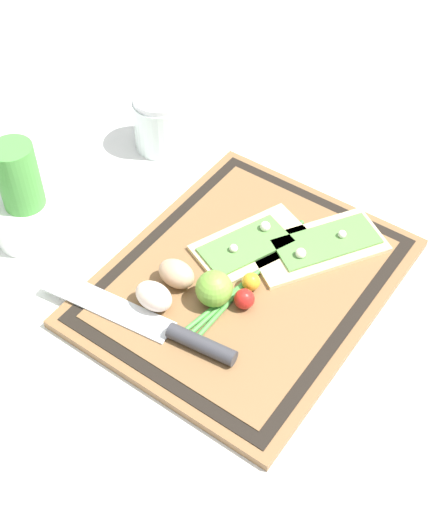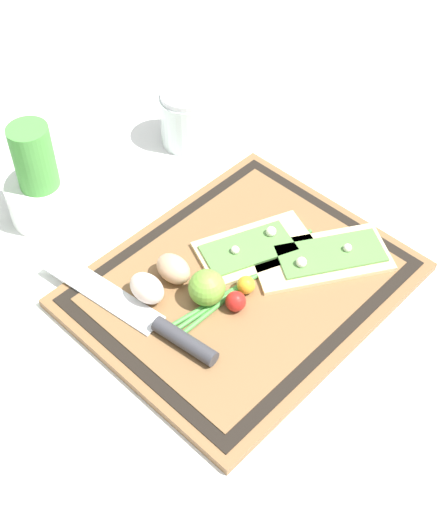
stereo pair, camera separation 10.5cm
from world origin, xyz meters
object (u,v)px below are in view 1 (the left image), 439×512
(egg_pink, at_px, (154,296))
(cherry_tomato_yellow, at_px, (251,282))
(lime, at_px, (214,289))
(sauce_jar, at_px, (161,124))
(cherry_tomato_red, at_px, (244,299))
(pizza_slice_near, at_px, (320,246))
(knife, at_px, (168,331))
(egg_brown, at_px, (176,274))
(herb_pot, at_px, (26,205))
(pizza_slice_far, at_px, (251,244))

(egg_pink, bearing_deg, cherry_tomato_yellow, -41.29)
(cherry_tomato_yellow, bearing_deg, lime, 149.81)
(sauce_jar, bearing_deg, cherry_tomato_red, -124.76)
(pizza_slice_near, relative_size, cherry_tomato_red, 7.54)
(pizza_slice_near, xyz_separation_m, sauce_jar, (0.07, 0.36, 0.02))
(cherry_tomato_red, bearing_deg, cherry_tomato_yellow, 17.74)
(knife, xyz_separation_m, egg_pink, (0.03, 0.05, 0.01))
(knife, distance_m, egg_brown, 0.09)
(herb_pot, distance_m, sauce_jar, 0.29)
(sauce_jar, bearing_deg, egg_brown, -137.79)
(cherry_tomato_yellow, height_order, sauce_jar, sauce_jar)
(lime, bearing_deg, herb_pot, 97.85)
(cherry_tomato_yellow, bearing_deg, egg_brown, 120.61)
(egg_brown, bearing_deg, egg_pink, 179.53)
(pizza_slice_near, bearing_deg, lime, 158.18)
(cherry_tomato_yellow, bearing_deg, egg_pink, 138.71)
(knife, bearing_deg, sauce_jar, 39.72)
(egg_brown, bearing_deg, sauce_jar, 42.21)
(knife, height_order, cherry_tomato_red, cherry_tomato_red)
(cherry_tomato_yellow, bearing_deg, knife, 161.09)
(lime, xyz_separation_m, cherry_tomato_yellow, (0.05, -0.03, -0.01))
(cherry_tomato_red, xyz_separation_m, herb_pot, (-0.06, 0.36, 0.03))
(knife, xyz_separation_m, cherry_tomato_yellow, (0.13, -0.05, 0.01))
(pizza_slice_far, xyz_separation_m, cherry_tomato_red, (-0.10, -0.06, 0.01))
(lime, distance_m, cherry_tomato_yellow, 0.06)
(pizza_slice_far, distance_m, cherry_tomato_yellow, 0.08)
(lime, xyz_separation_m, cherry_tomato_red, (0.02, -0.04, -0.01))
(cherry_tomato_yellow, bearing_deg, cherry_tomato_red, -162.26)
(knife, relative_size, egg_pink, 5.40)
(lime, bearing_deg, knife, 168.72)
(pizza_slice_far, distance_m, sauce_jar, 0.31)
(pizza_slice_near, distance_m, herb_pot, 0.45)
(pizza_slice_near, bearing_deg, knife, 161.45)
(cherry_tomato_yellow, xyz_separation_m, herb_pot, (-0.09, 0.35, 0.03))
(egg_brown, bearing_deg, lime, -85.86)
(pizza_slice_near, relative_size, pizza_slice_far, 1.13)
(pizza_slice_far, distance_m, egg_pink, 0.18)
(pizza_slice_far, bearing_deg, cherry_tomato_red, -151.23)
(pizza_slice_near, relative_size, herb_pot, 1.29)
(knife, height_order, herb_pot, herb_pot)
(egg_pink, xyz_separation_m, herb_pot, (0.01, 0.26, 0.02))
(pizza_slice_near, xyz_separation_m, herb_pot, (-0.22, 0.39, 0.04))
(knife, xyz_separation_m, herb_pot, (0.04, 0.30, 0.04))
(egg_brown, distance_m, cherry_tomato_yellow, 0.11)
(egg_pink, bearing_deg, herb_pot, 87.44)
(pizza_slice_near, height_order, lime, lime)
(egg_pink, bearing_deg, knife, -120.94)
(herb_pot, bearing_deg, egg_pink, -92.56)
(knife, bearing_deg, cherry_tomato_yellow, -18.91)
(pizza_slice_near, xyz_separation_m, lime, (-0.18, 0.07, 0.02))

